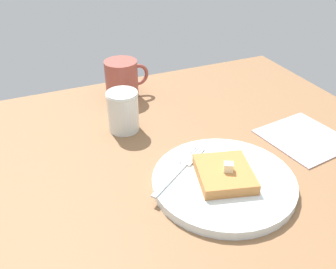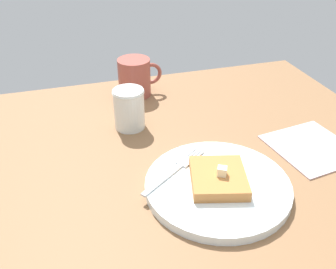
{
  "view_description": "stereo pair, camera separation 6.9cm",
  "coord_description": "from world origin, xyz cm",
  "px_view_note": "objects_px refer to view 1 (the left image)",
  "views": [
    {
      "loc": [
        -18.28,
        -37.29,
        43.83
      ],
      "look_at": [
        4.82,
        16.03,
        6.63
      ],
      "focal_mm": 40.0,
      "sensor_mm": 36.0,
      "label": 1
    },
    {
      "loc": [
        -11.81,
        -39.65,
        43.83
      ],
      "look_at": [
        4.82,
        16.03,
        6.63
      ],
      "focal_mm": 40.0,
      "sensor_mm": 36.0,
      "label": 2
    }
  ],
  "objects_px": {
    "syrup_jar": "(122,113)",
    "napkin": "(304,138)",
    "fork": "(182,167)",
    "plate": "(224,181)",
    "coffee_mug": "(122,79)"
  },
  "relations": [
    {
      "from": "napkin",
      "to": "coffee_mug",
      "type": "bearing_deg",
      "value": 130.31
    },
    {
      "from": "fork",
      "to": "napkin",
      "type": "relative_size",
      "value": 0.91
    },
    {
      "from": "plate",
      "to": "napkin",
      "type": "bearing_deg",
      "value": 15.11
    },
    {
      "from": "syrup_jar",
      "to": "coffee_mug",
      "type": "relative_size",
      "value": 0.8
    },
    {
      "from": "fork",
      "to": "coffee_mug",
      "type": "bearing_deg",
      "value": 89.96
    },
    {
      "from": "plate",
      "to": "fork",
      "type": "height_order",
      "value": "fork"
    },
    {
      "from": "napkin",
      "to": "fork",
      "type": "bearing_deg",
      "value": -178.48
    },
    {
      "from": "syrup_jar",
      "to": "napkin",
      "type": "relative_size",
      "value": 0.57
    },
    {
      "from": "fork",
      "to": "syrup_jar",
      "type": "relative_size",
      "value": 1.61
    },
    {
      "from": "syrup_jar",
      "to": "coffee_mug",
      "type": "distance_m",
      "value": 0.16
    },
    {
      "from": "plate",
      "to": "coffee_mug",
      "type": "bearing_deg",
      "value": 97.79
    },
    {
      "from": "napkin",
      "to": "coffee_mug",
      "type": "relative_size",
      "value": 1.41
    },
    {
      "from": "plate",
      "to": "syrup_jar",
      "type": "height_order",
      "value": "syrup_jar"
    },
    {
      "from": "syrup_jar",
      "to": "napkin",
      "type": "distance_m",
      "value": 0.37
    },
    {
      "from": "syrup_jar",
      "to": "napkin",
      "type": "height_order",
      "value": "syrup_jar"
    }
  ]
}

